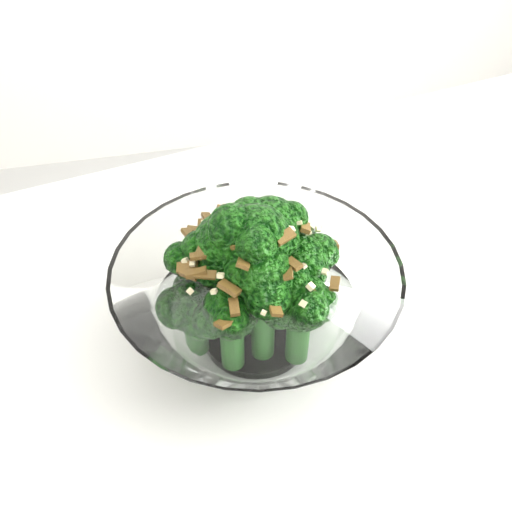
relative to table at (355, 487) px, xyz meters
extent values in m
cube|color=white|center=(0.00, 0.00, 0.05)|extent=(1.34, 1.03, 0.04)
cylinder|color=white|center=(0.46, 0.45, -0.33)|extent=(0.04, 0.04, 0.71)
cylinder|color=white|center=(-0.05, 0.11, 0.07)|extent=(0.09, 0.09, 0.01)
cylinder|color=#1F5D18|center=(-0.10, 0.10, 0.10)|extent=(0.02, 0.02, 0.04)
sphere|color=#1B5E11|center=(-0.10, 0.10, 0.13)|extent=(0.04, 0.04, 0.04)
cylinder|color=#1F5D18|center=(-0.05, 0.08, 0.11)|extent=(0.02, 0.02, 0.07)
sphere|color=#1B5E11|center=(-0.05, 0.08, 0.16)|extent=(0.04, 0.04, 0.04)
cylinder|color=#1F5D18|center=(-0.03, 0.07, 0.10)|extent=(0.02, 0.02, 0.05)
sphere|color=#1B5E11|center=(-0.03, 0.07, 0.14)|extent=(0.04, 0.04, 0.04)
cylinder|color=#1F5D18|center=(-0.02, 0.11, 0.11)|extent=(0.02, 0.02, 0.06)
sphere|color=#1B5E11|center=(-0.02, 0.11, 0.14)|extent=(0.04, 0.04, 0.04)
cylinder|color=#1F5D18|center=(-0.05, 0.15, 0.10)|extent=(0.02, 0.02, 0.04)
sphere|color=#1B5E11|center=(-0.05, 0.15, 0.13)|extent=(0.04, 0.04, 0.04)
cylinder|color=#1F5D18|center=(-0.04, 0.12, 0.12)|extent=(0.02, 0.02, 0.07)
sphere|color=#1B5E11|center=(-0.04, 0.12, 0.16)|extent=(0.05, 0.05, 0.05)
cylinder|color=#1F5D18|center=(-0.01, 0.13, 0.10)|extent=(0.02, 0.02, 0.04)
sphere|color=#1B5E11|center=(-0.01, 0.13, 0.13)|extent=(0.04, 0.04, 0.04)
cylinder|color=#1F5D18|center=(-0.08, 0.08, 0.10)|extent=(0.02, 0.02, 0.05)
sphere|color=#1B5E11|center=(-0.08, 0.08, 0.14)|extent=(0.04, 0.04, 0.04)
cylinder|color=#1F5D18|center=(-0.05, 0.11, 0.12)|extent=(0.02, 0.02, 0.08)
sphere|color=#1B5E11|center=(-0.05, 0.11, 0.17)|extent=(0.05, 0.05, 0.05)
cylinder|color=#1F5D18|center=(-0.09, 0.12, 0.10)|extent=(0.02, 0.02, 0.05)
sphere|color=#1B5E11|center=(-0.09, 0.12, 0.14)|extent=(0.04, 0.04, 0.04)
cylinder|color=#1F5D18|center=(-0.07, 0.11, 0.11)|extent=(0.02, 0.02, 0.07)
sphere|color=#1B5E11|center=(-0.07, 0.11, 0.16)|extent=(0.05, 0.05, 0.05)
cube|color=olive|center=(-0.08, 0.07, 0.16)|extent=(0.02, 0.02, 0.01)
cube|color=olive|center=(-0.08, 0.16, 0.15)|extent=(0.01, 0.02, 0.01)
cube|color=olive|center=(-0.07, 0.08, 0.18)|extent=(0.01, 0.02, 0.01)
cube|color=olive|center=(-0.09, 0.09, 0.16)|extent=(0.02, 0.01, 0.00)
cube|color=olive|center=(-0.10, 0.13, 0.16)|extent=(0.01, 0.02, 0.00)
cube|color=olive|center=(-0.06, 0.14, 0.17)|extent=(0.02, 0.01, 0.01)
cube|color=olive|center=(-0.09, 0.10, 0.17)|extent=(0.02, 0.01, 0.00)
cube|color=olive|center=(-0.08, 0.06, 0.16)|extent=(0.01, 0.01, 0.01)
cube|color=olive|center=(-0.03, 0.13, 0.17)|extent=(0.02, 0.01, 0.01)
cube|color=olive|center=(-0.07, 0.11, 0.19)|extent=(0.01, 0.01, 0.00)
cube|color=olive|center=(-0.01, 0.07, 0.15)|extent=(0.01, 0.01, 0.01)
cube|color=olive|center=(-0.10, 0.10, 0.16)|extent=(0.01, 0.01, 0.01)
cube|color=olive|center=(-0.04, 0.15, 0.16)|extent=(0.01, 0.01, 0.01)
cube|color=olive|center=(-0.02, 0.11, 0.17)|extent=(0.01, 0.01, 0.01)
cube|color=olive|center=(-0.10, 0.14, 0.16)|extent=(0.01, 0.01, 0.01)
cube|color=olive|center=(-0.07, 0.09, 0.18)|extent=(0.02, 0.01, 0.01)
cube|color=olive|center=(-0.04, 0.08, 0.17)|extent=(0.01, 0.01, 0.00)
cube|color=olive|center=(-0.04, 0.09, 0.18)|extent=(0.02, 0.01, 0.01)
cube|color=olive|center=(-0.09, 0.06, 0.15)|extent=(0.02, 0.01, 0.01)
cube|color=olive|center=(-0.08, 0.16, 0.15)|extent=(0.01, 0.01, 0.01)
cube|color=olive|center=(-0.10, 0.10, 0.16)|extent=(0.02, 0.01, 0.01)
cube|color=olive|center=(-0.01, 0.14, 0.15)|extent=(0.01, 0.01, 0.00)
cube|color=olive|center=(-0.03, 0.06, 0.15)|extent=(0.01, 0.02, 0.01)
cube|color=olive|center=(-0.07, 0.16, 0.16)|extent=(0.01, 0.01, 0.01)
cube|color=olive|center=(-0.06, 0.07, 0.17)|extent=(0.01, 0.01, 0.01)
cube|color=olive|center=(-0.08, 0.13, 0.17)|extent=(0.02, 0.01, 0.01)
cube|color=olive|center=(-0.10, 0.09, 0.16)|extent=(0.02, 0.01, 0.01)
cube|color=olive|center=(-0.09, 0.10, 0.17)|extent=(0.01, 0.01, 0.01)
cube|color=olive|center=(-0.09, 0.12, 0.16)|extent=(0.01, 0.01, 0.00)
cube|color=olive|center=(-0.08, 0.13, 0.17)|extent=(0.01, 0.02, 0.01)
cube|color=olive|center=(-0.03, 0.13, 0.17)|extent=(0.01, 0.01, 0.01)
cube|color=olive|center=(-0.05, 0.07, 0.17)|extent=(0.01, 0.02, 0.00)
cube|color=olive|center=(-0.09, 0.15, 0.15)|extent=(0.02, 0.01, 0.01)
cube|color=olive|center=(0.00, 0.11, 0.15)|extent=(0.01, 0.01, 0.01)
cube|color=olive|center=(-0.04, 0.11, 0.19)|extent=(0.01, 0.01, 0.01)
cube|color=olive|center=(-0.04, 0.07, 0.17)|extent=(0.01, 0.02, 0.01)
cube|color=olive|center=(-0.05, 0.05, 0.16)|extent=(0.01, 0.01, 0.01)
cube|color=beige|center=(-0.01, 0.12, 0.16)|extent=(0.01, 0.01, 0.00)
cube|color=beige|center=(-0.01, 0.12, 0.16)|extent=(0.00, 0.00, 0.00)
cube|color=beige|center=(-0.08, 0.08, 0.17)|extent=(0.01, 0.01, 0.00)
cube|color=beige|center=(-0.08, 0.13, 0.17)|extent=(0.00, 0.00, 0.00)
cube|color=beige|center=(-0.03, 0.10, 0.18)|extent=(0.01, 0.01, 0.01)
cube|color=beige|center=(-0.02, 0.11, 0.17)|extent=(0.01, 0.01, 0.00)
cube|color=beige|center=(-0.09, 0.14, 0.17)|extent=(0.00, 0.00, 0.00)
cube|color=beige|center=(-0.08, 0.14, 0.16)|extent=(0.00, 0.00, 0.00)
cube|color=beige|center=(-0.05, 0.08, 0.18)|extent=(0.01, 0.01, 0.01)
cube|color=beige|center=(-0.03, 0.06, 0.16)|extent=(0.01, 0.01, 0.01)
cube|color=beige|center=(-0.02, 0.11, 0.17)|extent=(0.00, 0.01, 0.00)
cube|color=beige|center=(-0.10, 0.11, 0.16)|extent=(0.01, 0.01, 0.01)
cube|color=beige|center=(-0.01, 0.08, 0.16)|extent=(0.01, 0.01, 0.00)
cube|color=beige|center=(-0.03, 0.05, 0.16)|extent=(0.01, 0.01, 0.00)
cube|color=beige|center=(-0.09, 0.07, 0.16)|extent=(0.01, 0.01, 0.00)
cube|color=beige|center=(-0.06, 0.11, 0.19)|extent=(0.00, 0.01, 0.00)
cube|color=beige|center=(-0.05, 0.09, 0.18)|extent=(0.00, 0.00, 0.00)
cube|color=beige|center=(-0.07, 0.09, 0.18)|extent=(0.00, 0.00, 0.00)
cube|color=beige|center=(-0.06, 0.07, 0.17)|extent=(0.01, 0.01, 0.01)
cube|color=beige|center=(-0.07, 0.14, 0.17)|extent=(0.00, 0.01, 0.01)
cube|color=beige|center=(-0.04, 0.14, 0.17)|extent=(0.00, 0.00, 0.00)
cube|color=beige|center=(-0.06, 0.09, 0.18)|extent=(0.01, 0.01, 0.00)
cube|color=beige|center=(-0.07, 0.13, 0.17)|extent=(0.01, 0.01, 0.00)
cube|color=beige|center=(-0.06, 0.16, 0.16)|extent=(0.00, 0.00, 0.00)
cube|color=beige|center=(-0.10, 0.08, 0.16)|extent=(0.01, 0.01, 0.01)
cube|color=beige|center=(-0.05, 0.12, 0.19)|extent=(0.01, 0.01, 0.01)
cube|color=beige|center=(-0.06, 0.07, 0.17)|extent=(0.00, 0.00, 0.00)
cube|color=beige|center=(-0.06, 0.14, 0.18)|extent=(0.01, 0.01, 0.01)
cube|color=beige|center=(-0.08, 0.15, 0.16)|extent=(0.01, 0.01, 0.00)
cube|color=beige|center=(-0.06, 0.05, 0.16)|extent=(0.00, 0.00, 0.00)
cube|color=beige|center=(-0.03, 0.08, 0.17)|extent=(0.00, 0.00, 0.00)
cube|color=beige|center=(-0.10, 0.10, 0.16)|extent=(0.00, 0.00, 0.00)
camera|label=1|loc=(-0.12, -0.18, 0.43)|focal=40.00mm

